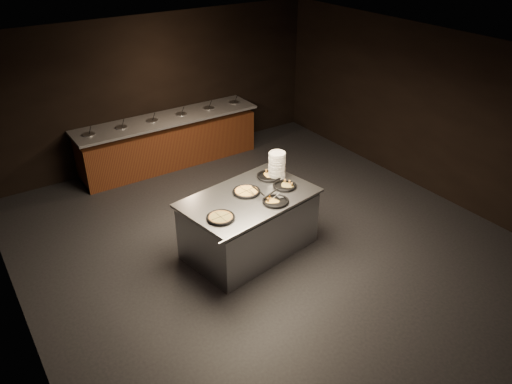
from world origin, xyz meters
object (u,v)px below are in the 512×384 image
(serving_counter, at_px, (249,225))
(plate_stack, at_px, (277,165))
(pan_veggie_whole, at_px, (221,217))
(pan_cheese_whole, at_px, (246,191))

(serving_counter, height_order, plate_stack, plate_stack)
(serving_counter, distance_m, plate_stack, 1.03)
(plate_stack, relative_size, pan_veggie_whole, 1.02)
(pan_cheese_whole, bearing_deg, pan_veggie_whole, -149.20)
(plate_stack, xyz_separation_m, pan_veggie_whole, (-1.35, -0.58, -0.18))
(plate_stack, distance_m, pan_cheese_whole, 0.72)
(plate_stack, xyz_separation_m, pan_cheese_whole, (-0.68, -0.17, -0.18))
(serving_counter, bearing_deg, pan_veggie_whole, -165.82)
(serving_counter, distance_m, pan_veggie_whole, 0.86)
(serving_counter, xyz_separation_m, pan_veggie_whole, (-0.64, -0.28, 0.51))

